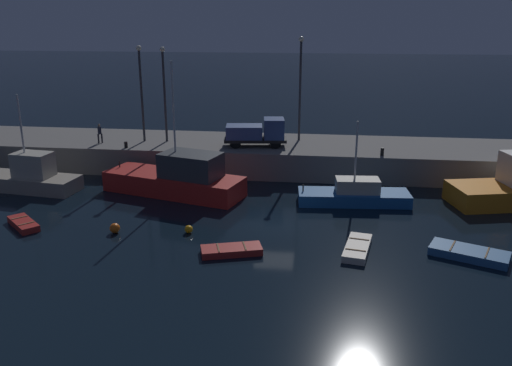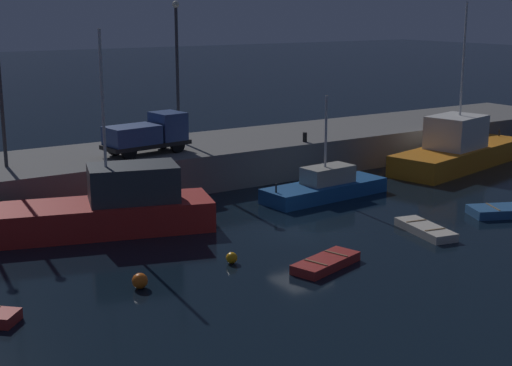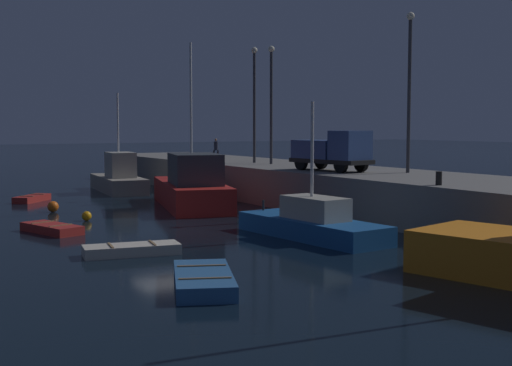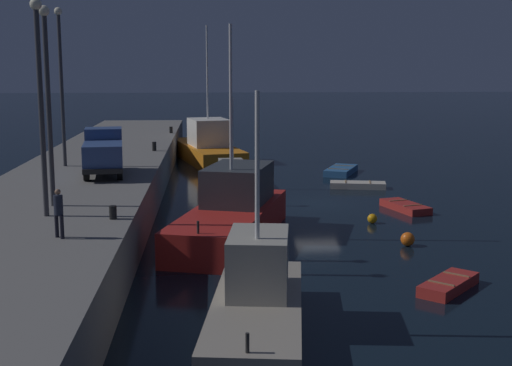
% 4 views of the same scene
% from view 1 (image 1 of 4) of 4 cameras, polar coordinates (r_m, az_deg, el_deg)
% --- Properties ---
extents(ground_plane, '(320.00, 320.00, 0.00)m').
position_cam_1_polar(ground_plane, '(34.02, 2.03, -4.50)').
color(ground_plane, black).
extents(pier_quay, '(67.01, 8.02, 2.25)m').
position_cam_1_polar(pier_quay, '(46.11, 3.52, 2.92)').
color(pier_quay, slate).
rests_on(pier_quay, ground).
extents(fishing_trawler_red, '(8.55, 3.64, 7.27)m').
position_cam_1_polar(fishing_trawler_red, '(44.02, -23.29, 0.55)').
color(fishing_trawler_red, gray).
rests_on(fishing_trawler_red, ground).
extents(fishing_boat_blue, '(7.97, 2.99, 5.91)m').
position_cam_1_polar(fishing_boat_blue, '(38.26, 10.53, -1.23)').
color(fishing_boat_blue, '#195193').
rests_on(fishing_boat_blue, ground).
extents(fishing_boat_white, '(11.08, 6.13, 9.76)m').
position_cam_1_polar(fishing_boat_white, '(39.76, -8.33, 0.47)').
color(fishing_boat_white, red).
rests_on(fishing_boat_white, ground).
extents(dinghy_orange_near, '(2.95, 2.83, 0.44)m').
position_cam_1_polar(dinghy_orange_near, '(36.69, -23.72, -4.03)').
color(dinghy_orange_near, '#B22823').
rests_on(dinghy_orange_near, ground).
extents(rowboat_white_mid, '(1.92, 3.75, 0.44)m').
position_cam_1_polar(rowboat_white_mid, '(30.80, 10.84, -6.87)').
color(rowboat_white_mid, beige).
rests_on(rowboat_white_mid, ground).
extents(dinghy_red_small, '(3.61, 2.21, 0.44)m').
position_cam_1_polar(dinghy_red_small, '(30.02, -2.66, -7.23)').
color(dinghy_red_small, '#B22823').
rests_on(dinghy_red_small, ground).
extents(rowboat_blue_far, '(4.45, 3.18, 0.51)m').
position_cam_1_polar(rowboat_blue_far, '(31.80, 21.92, -7.03)').
color(rowboat_blue_far, '#2D6099').
rests_on(rowboat_blue_far, ground).
extents(mooring_buoy_near, '(0.50, 0.50, 0.50)m').
position_cam_1_polar(mooring_buoy_near, '(32.91, -7.24, -4.95)').
color(mooring_buoy_near, orange).
rests_on(mooring_buoy_near, ground).
extents(mooring_buoy_mid, '(0.63, 0.63, 0.63)m').
position_cam_1_polar(mooring_buoy_mid, '(33.77, -14.93, -4.72)').
color(mooring_buoy_mid, orange).
rests_on(mooring_buoy_mid, ground).
extents(lamp_post_west, '(0.44, 0.44, 8.14)m').
position_cam_1_polar(lamp_post_west, '(46.85, -12.25, 10.10)').
color(lamp_post_west, '#38383D').
rests_on(lamp_post_west, pier_quay).
extents(lamp_post_east, '(0.44, 0.44, 8.05)m').
position_cam_1_polar(lamp_post_east, '(46.41, -9.83, 10.11)').
color(lamp_post_east, '#38383D').
rests_on(lamp_post_east, pier_quay).
extents(lamp_post_central, '(0.44, 0.44, 8.85)m').
position_cam_1_polar(lamp_post_central, '(46.26, 4.78, 10.81)').
color(lamp_post_central, '#38383D').
rests_on(lamp_post_central, pier_quay).
extents(utility_truck, '(5.38, 2.58, 2.35)m').
position_cam_1_polar(utility_truck, '(44.51, 0.14, 5.46)').
color(utility_truck, black).
rests_on(utility_truck, pier_quay).
extents(dockworker, '(0.43, 0.43, 1.68)m').
position_cam_1_polar(dockworker, '(47.61, -16.46, 5.26)').
color(dockworker, black).
rests_on(dockworker, pier_quay).
extents(bollard_west, '(0.28, 0.28, 0.51)m').
position_cam_1_polar(bollard_west, '(45.45, -13.80, 4.01)').
color(bollard_west, black).
rests_on(bollard_west, pier_quay).
extents(bollard_east, '(0.28, 0.28, 0.61)m').
position_cam_1_polar(bollard_east, '(42.89, 13.41, 3.31)').
color(bollard_east, black).
rests_on(bollard_east, pier_quay).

